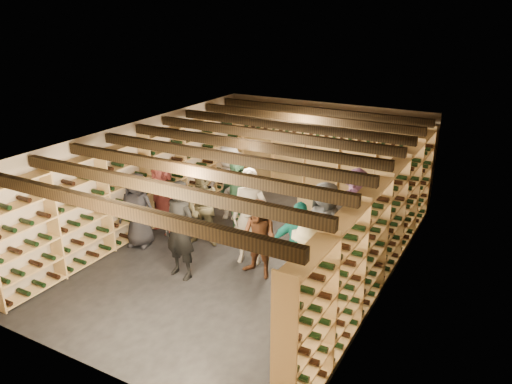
{
  "coord_description": "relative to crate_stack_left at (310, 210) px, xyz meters",
  "views": [
    {
      "loc": [
        4.46,
        -7.81,
        4.73
      ],
      "look_at": [
        0.04,
        0.2,
        1.26
      ],
      "focal_mm": 35.0,
      "sensor_mm": 36.0,
      "label": 1
    }
  ],
  "objects": [
    {
      "name": "person_9",
      "position": [
        -1.76,
        -0.62,
        0.54
      ],
      "size": [
        1.27,
        0.92,
        1.76
      ],
      "primitive_type": "imported",
      "rotation": [
        0.0,
        0.0,
        0.26
      ],
      "color": "#A49D96",
      "rests_on": "ground"
    },
    {
      "name": "person_2",
      "position": [
        -1.47,
        -2.04,
        0.49
      ],
      "size": [
        0.95,
        0.83,
        1.65
      ],
      "primitive_type": "imported",
      "rotation": [
        0.0,
        0.0,
        0.3
      ],
      "color": "brown",
      "rests_on": "ground"
    },
    {
      "name": "person_0",
      "position": [
        -2.67,
        -2.7,
        0.45
      ],
      "size": [
        0.87,
        0.68,
        1.57
      ],
      "primitive_type": "imported",
      "rotation": [
        0.0,
        0.0,
        0.26
      ],
      "color": "black",
      "rests_on": "ground"
    },
    {
      "name": "crate_loose",
      "position": [
        0.79,
        -0.62,
        -0.25
      ],
      "size": [
        0.59,
        0.5,
        0.17
      ],
      "primitive_type": "cube",
      "rotation": [
        0.0,
        0.0,
        0.4
      ],
      "color": "tan",
      "rests_on": "ground"
    },
    {
      "name": "person_4",
      "position": [
        0.94,
        -2.75,
        0.5
      ],
      "size": [
        1.07,
        0.71,
        1.68
      ],
      "primitive_type": "imported",
      "rotation": [
        0.0,
        0.0,
        0.33
      ],
      "color": "#12746C",
      "rests_on": "ground"
    },
    {
      "name": "person_8",
      "position": [
        0.1,
        -2.61,
        0.4
      ],
      "size": [
        0.8,
        0.67,
        1.49
      ],
      "primitive_type": "imported",
      "rotation": [
        0.0,
        0.0,
        -0.16
      ],
      "color": "#4E2917",
      "rests_on": "ground"
    },
    {
      "name": "wine_rack_left",
      "position": [
        -3.06,
        -1.92,
        0.74
      ],
      "size": [
        0.32,
        7.5,
        2.15
      ],
      "color": "tan",
      "rests_on": "ground"
    },
    {
      "name": "crate_stack_left",
      "position": [
        0.0,
        0.0,
        0.0
      ],
      "size": [
        0.54,
        0.39,
        0.68
      ],
      "rotation": [
        0.0,
        0.0,
        -0.13
      ],
      "color": "tan",
      "rests_on": "ground"
    },
    {
      "name": "crate_stack_right",
      "position": [
        -1.3,
        -0.62,
        0.0
      ],
      "size": [
        0.52,
        0.36,
        0.68
      ],
      "rotation": [
        0.0,
        0.0,
        0.06
      ],
      "color": "tan",
      "rests_on": "ground"
    },
    {
      "name": "ceiling_joists",
      "position": [
        -0.49,
        -1.92,
        1.92
      ],
      "size": [
        5.4,
        7.12,
        0.18
      ],
      "color": "black",
      "rests_on": "ground"
    },
    {
      "name": "walls",
      "position": [
        -0.49,
        -1.92,
        0.86
      ],
      "size": [
        5.52,
        8.02,
        2.4
      ],
      "color": "#BCA992",
      "rests_on": "ground"
    },
    {
      "name": "person_5",
      "position": [
        -2.67,
        -1.91,
        0.46
      ],
      "size": [
        1.56,
        0.88,
        1.61
      ],
      "primitive_type": "imported",
      "rotation": [
        0.0,
        0.0,
        -0.29
      ],
      "color": "maroon",
      "rests_on": "ground"
    },
    {
      "name": "person_10",
      "position": [
        -1.0,
        -1.54,
        0.57
      ],
      "size": [
        1.15,
        0.76,
        1.81
      ],
      "primitive_type": "imported",
      "rotation": [
        0.0,
        0.0,
        -0.33
      ],
      "color": "#244730",
      "rests_on": "ground"
    },
    {
      "name": "ground",
      "position": [
        -0.49,
        -1.92,
        -0.34
      ],
      "size": [
        8.0,
        8.0,
        0.0
      ],
      "primitive_type": "plane",
      "color": "black",
      "rests_on": "ground"
    },
    {
      "name": "wine_rack_right",
      "position": [
        2.08,
        -1.92,
        0.74
      ],
      "size": [
        0.32,
        7.5,
        2.15
      ],
      "color": "tan",
      "rests_on": "ground"
    },
    {
      "name": "ceiling",
      "position": [
        -0.49,
        -1.92,
        2.06
      ],
      "size": [
        5.5,
        8.0,
        0.01
      ],
      "primitive_type": "cube",
      "color": "beige",
      "rests_on": "walls"
    },
    {
      "name": "person_3",
      "position": [
        1.29,
        -3.18,
        0.43
      ],
      "size": [
        1.0,
        0.59,
        1.54
      ],
      "primitive_type": "imported",
      "rotation": [
        0.0,
        0.0,
        -0.02
      ],
      "color": "#C4BC95",
      "rests_on": "ground"
    },
    {
      "name": "person_12",
      "position": [
        1.03,
        -1.79,
        0.53
      ],
      "size": [
        1.0,
        0.86,
        1.74
      ],
      "primitive_type": "imported",
      "rotation": [
        0.0,
        0.0,
        -0.43
      ],
      "color": "#36383C",
      "rests_on": "ground"
    },
    {
      "name": "person_1",
      "position": [
        -1.14,
        -3.29,
        0.58
      ],
      "size": [
        0.72,
        0.52,
        1.84
      ],
      "primitive_type": "imported",
      "rotation": [
        0.0,
        0.0,
        -0.12
      ],
      "color": "black",
      "rests_on": "ground"
    },
    {
      "name": "person_7",
      "position": [
        -0.31,
        -2.22,
        0.6
      ],
      "size": [
        0.78,
        0.61,
        1.89
      ],
      "primitive_type": "imported",
      "rotation": [
        0.0,
        0.0,
        0.26
      ],
      "color": "gray",
      "rests_on": "ground"
    },
    {
      "name": "person_11",
      "position": [
        1.24,
        -0.62,
        0.51
      ],
      "size": [
        1.61,
        0.62,
        1.7
      ],
      "primitive_type": "imported",
      "rotation": [
        0.0,
        0.0,
        -0.08
      ],
      "color": "#845289",
      "rests_on": "ground"
    },
    {
      "name": "wine_rack_back",
      "position": [
        -0.49,
        1.91,
        0.73
      ],
      "size": [
        4.7,
        0.3,
        2.15
      ],
      "color": "tan",
      "rests_on": "ground"
    }
  ]
}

